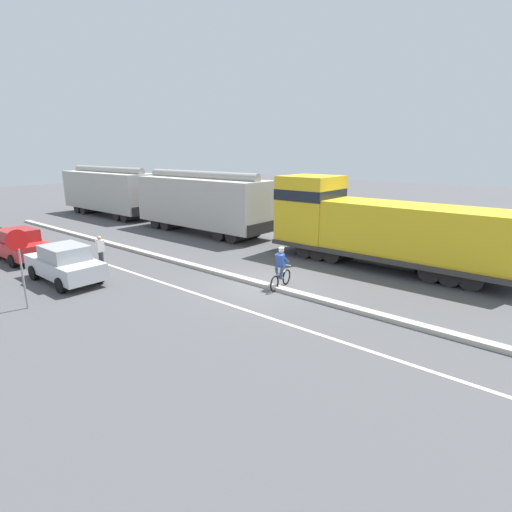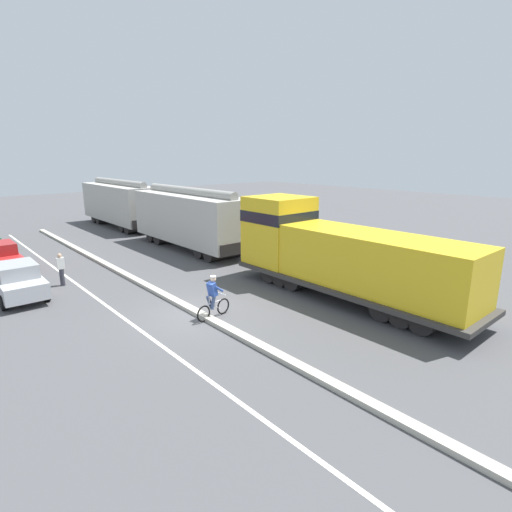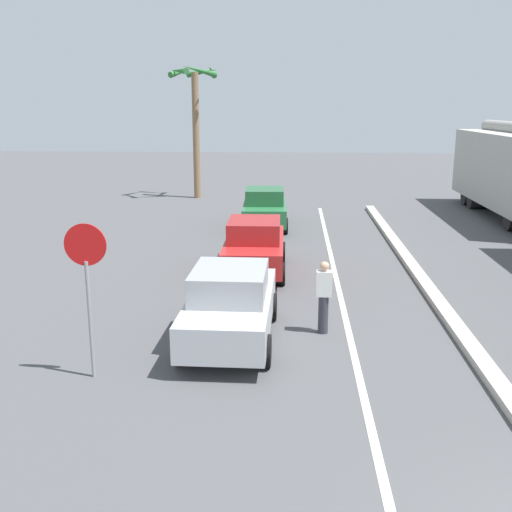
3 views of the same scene
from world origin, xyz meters
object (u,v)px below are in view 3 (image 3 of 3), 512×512
(parked_car_red, at_px, (255,246))
(palm_tree_near, at_px, (195,103))
(parked_car_green, at_px, (265,208))
(parked_car_silver, at_px, (231,304))
(pedestrian_by_cars, at_px, (324,296))
(stop_sign, at_px, (87,271))

(parked_car_red, distance_m, palm_tree_near, 15.90)
(parked_car_green, distance_m, palm_tree_near, 9.86)
(parked_car_silver, height_order, palm_tree_near, palm_tree_near)
(parked_car_green, xyz_separation_m, palm_tree_near, (-4.06, 7.96, 4.19))
(parked_car_silver, distance_m, parked_car_red, 5.41)
(parked_car_silver, xyz_separation_m, palm_tree_near, (-3.96, 20.19, 4.19))
(palm_tree_near, bearing_deg, pedestrian_by_cars, -73.17)
(parked_car_red, bearing_deg, palm_tree_near, 105.51)
(parked_car_silver, relative_size, parked_car_red, 1.00)
(parked_car_red, height_order, parked_car_green, same)
(parked_car_green, bearing_deg, stop_sign, -99.79)
(parked_car_silver, xyz_separation_m, pedestrian_by_cars, (1.98, 0.56, 0.03))
(parked_car_red, xyz_separation_m, parked_car_green, (-0.05, 6.82, 0.00))
(parked_car_green, xyz_separation_m, pedestrian_by_cars, (1.88, -11.67, 0.03))
(stop_sign, distance_m, palm_tree_near, 22.36)
(parked_car_green, height_order, palm_tree_near, palm_tree_near)
(stop_sign, relative_size, pedestrian_by_cars, 1.78)
(parked_car_silver, height_order, parked_car_green, same)
(parked_car_silver, bearing_deg, palm_tree_near, 101.10)
(parked_car_silver, bearing_deg, parked_car_green, 89.55)
(palm_tree_near, height_order, pedestrian_by_cars, palm_tree_near)
(parked_car_red, xyz_separation_m, palm_tree_near, (-4.10, 14.78, 4.19))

